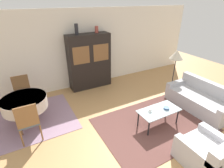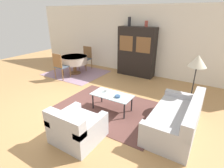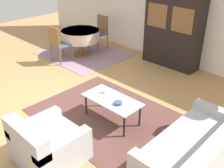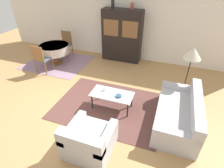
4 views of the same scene
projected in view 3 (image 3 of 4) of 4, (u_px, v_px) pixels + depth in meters
The scene contains 13 objects.
ground_plane at pixel (60, 108), 5.17m from camera, with size 14.00×14.00×0.00m, color tan.
wall_back at pixel (169, 10), 6.84m from camera, with size 10.00×0.06×2.70m.
area_rug at pixel (109, 117), 4.90m from camera, with size 2.79×2.04×0.01m.
dining_rug at pixel (83, 54), 7.73m from camera, with size 2.30×1.98×0.01m.
couch at pixel (197, 151), 3.68m from camera, with size 0.91×1.85×0.77m.
armchair at pixel (47, 145), 3.80m from camera, with size 0.89×0.88×0.75m.
coffee_table at pixel (112, 101), 4.63m from camera, with size 1.07×0.53×0.44m.
display_cabinet at pixel (173, 30), 6.62m from camera, with size 1.47×0.48×1.92m.
dining_table at pixel (80, 35), 7.43m from camera, with size 1.10×1.10×0.73m.
dining_chair_near at pixel (58, 42), 6.95m from camera, with size 0.44×0.44×0.99m.
dining_chair_far at pixel (100, 30), 7.93m from camera, with size 0.44×0.44×0.99m.
cup at pixel (105, 91), 4.77m from camera, with size 0.09×0.09×0.08m.
bowl at pixel (118, 103), 4.44m from camera, with size 0.14×0.14×0.05m.
Camera 3 is at (3.75, -2.42, 2.84)m, focal length 42.00 mm.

